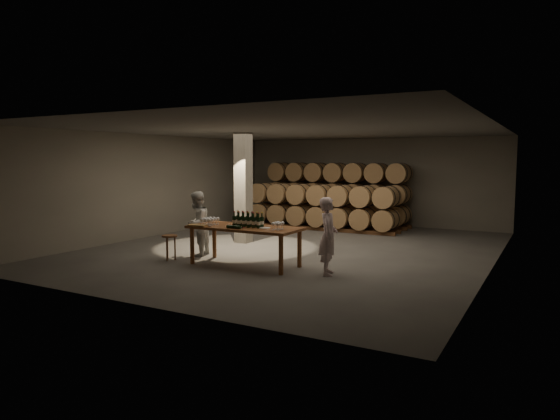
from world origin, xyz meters
The scene contains 15 objects.
room centered at (-1.80, 0.20, 1.60)m, with size 12.00×12.00×12.00m.
tasting_table centered at (0.00, -2.50, 0.80)m, with size 2.60×1.10×0.90m.
barrel_stack_back centered at (-0.96, 5.20, 1.20)m, with size 5.48×0.95×2.31m.
barrel_stack_front centered at (-0.96, 3.80, 0.83)m, with size 5.48×0.95×1.57m.
bottle_cluster centered at (0.09, -2.51, 1.02)m, with size 0.74×0.24×0.35m.
lying_bottles centered at (-0.02, -2.91, 0.94)m, with size 0.44×0.07×0.07m.
glass_cluster_left centered at (-0.89, -2.62, 1.02)m, with size 0.30×0.41×0.17m.
glass_cluster_right centered at (0.90, -2.56, 1.02)m, with size 0.19×0.30×0.17m.
plate centered at (0.56, -2.54, 0.91)m, with size 0.25×0.25×0.01m, color silver.
notebook_near centered at (-0.91, -2.94, 0.92)m, with size 0.27×0.21×0.03m, color olive.
notebook_corner centered at (-1.15, -2.91, 0.91)m, with size 0.20×0.26×0.02m, color olive.
pen centered at (-0.68, -2.92, 0.91)m, with size 0.01×0.01×0.13m, color black.
stool centered at (-1.90, -2.89, 0.50)m, with size 0.37×0.37×0.61m.
person_man centered at (2.03, -2.42, 0.82)m, with size 0.60×0.39×1.64m, color silver.
person_woman centered at (-1.69, -2.10, 0.81)m, with size 0.79×0.62×1.63m, color silver.
Camera 1 is at (6.16, -11.95, 2.41)m, focal length 32.00 mm.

